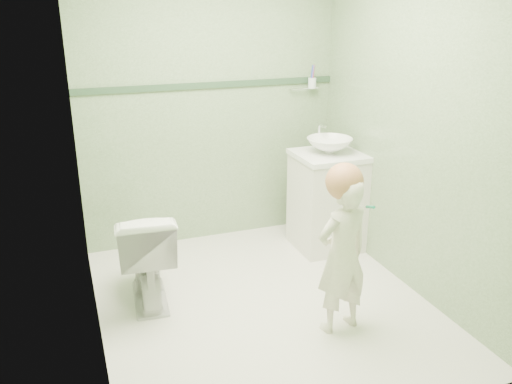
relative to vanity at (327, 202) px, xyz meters
name	(u,v)px	position (x,y,z in m)	size (l,w,h in m)	color
ground	(263,303)	(-0.84, -0.70, -0.40)	(2.50, 2.50, 0.00)	silver
room_shell	(264,136)	(-0.84, -0.70, 0.80)	(2.50, 2.54, 2.40)	gray
trim_stripe	(210,85)	(-0.84, 0.54, 0.95)	(2.20, 0.02, 0.05)	#2E4A32
vanity	(327,202)	(0.00, 0.00, 0.00)	(0.52, 0.50, 0.80)	silver
counter	(329,155)	(0.00, 0.00, 0.41)	(0.54, 0.52, 0.04)	white
basin	(329,145)	(0.00, 0.00, 0.49)	(0.37, 0.37, 0.13)	white
faucet	(320,131)	(0.00, 0.19, 0.57)	(0.03, 0.13, 0.18)	silver
cup_holder	(311,83)	(0.05, 0.48, 0.93)	(0.26, 0.07, 0.21)	silver
toilet	(146,254)	(-1.58, -0.35, -0.05)	(0.39, 0.68, 0.70)	white
toddler	(342,256)	(-0.49, -1.14, 0.11)	(0.37, 0.25, 1.02)	beige
hair_cap	(344,182)	(-0.49, -1.11, 0.59)	(0.23, 0.23, 0.23)	#B2734A
teal_toothbrush	(369,206)	(-0.39, -1.25, 0.47)	(0.11, 0.14, 0.08)	#128A69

